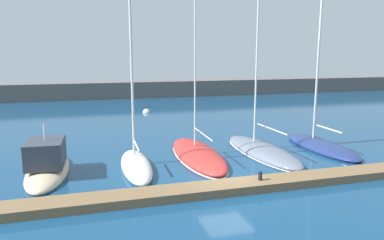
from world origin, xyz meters
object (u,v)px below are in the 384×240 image
sailboat_white_second (136,164)px  mooring_buoy_white (146,113)px  sailboat_slate_fourth (262,149)px  sailboat_navy_fifth (321,145)px  sailboat_red_third (198,154)px  motorboat_sand_nearest (47,165)px  dock_bollard (260,176)px

sailboat_white_second → mooring_buoy_white: 20.89m
sailboat_slate_fourth → sailboat_navy_fifth: 4.60m
sailboat_slate_fourth → mooring_buoy_white: 20.00m
sailboat_red_third → mooring_buoy_white: sailboat_red_third is taller
sailboat_red_third → sailboat_white_second: bearing=108.6°
motorboat_sand_nearest → sailboat_navy_fifth: size_ratio=0.53×
sailboat_white_second → dock_bollard: size_ratio=24.31×
motorboat_sand_nearest → dock_bollard: (10.43, -5.30, 0.10)m
motorboat_sand_nearest → sailboat_white_second: size_ratio=0.67×
mooring_buoy_white → sailboat_red_third: bearing=-89.1°
sailboat_red_third → sailboat_slate_fourth: size_ratio=0.89×
motorboat_sand_nearest → sailboat_red_third: size_ratio=0.45×
sailboat_red_third → dock_bollard: (1.39, -6.08, 0.41)m
mooring_buoy_white → dock_bollard: bearing=-86.2°
sailboat_red_third → mooring_buoy_white: bearing=2.2°
dock_bollard → sailboat_slate_fourth: bearing=62.2°
motorboat_sand_nearest → sailboat_white_second: sailboat_white_second is taller
mooring_buoy_white → dock_bollard: dock_bollard is taller
mooring_buoy_white → dock_bollard: (1.69, -25.30, 0.64)m
sailboat_white_second → sailboat_navy_fifth: 13.31m
sailboat_navy_fifth → motorboat_sand_nearest: bearing=92.2°
motorboat_sand_nearest → sailboat_slate_fourth: 13.55m
sailboat_navy_fifth → dock_bollard: 9.66m
sailboat_white_second → motorboat_sand_nearest: bearing=85.3°
sailboat_navy_fifth → sailboat_white_second: bearing=95.1°
sailboat_red_third → dock_bollard: sailboat_red_third is taller
sailboat_red_third → mooring_buoy_white: size_ratio=18.39×
sailboat_white_second → sailboat_navy_fifth: size_ratio=0.80×
sailboat_slate_fourth → dock_bollard: bearing=150.5°
sailboat_white_second → mooring_buoy_white: (3.87, 20.53, -0.31)m
sailboat_white_second → sailboat_red_third: bearing=-71.3°
sailboat_white_second → sailboat_red_third: (4.17, 1.30, -0.08)m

